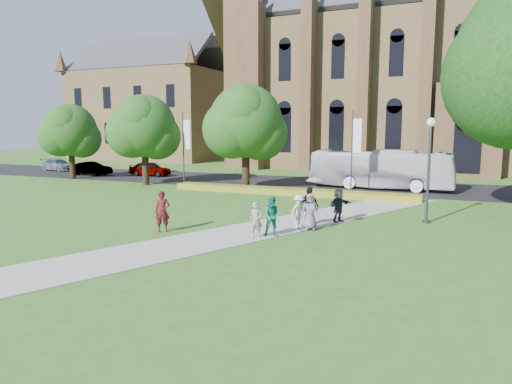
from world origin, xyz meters
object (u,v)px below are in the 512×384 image
at_px(pedestrian_0, 162,211).
at_px(tour_coach, 380,169).
at_px(car_1, 92,168).
at_px(car_2, 58,165).
at_px(car_0, 150,169).
at_px(streetlamp, 429,158).

bearing_deg(pedestrian_0, tour_coach, 39.60).
height_order(car_1, car_2, car_1).
height_order(car_0, car_2, car_0).
distance_m(tour_coach, car_2, 35.43).
relative_size(car_0, car_1, 1.04).
distance_m(tour_coach, pedestrian_0, 20.52).
bearing_deg(car_2, pedestrian_0, -115.30).
distance_m(streetlamp, car_2, 41.93).
bearing_deg(streetlamp, car_1, 159.84).
height_order(streetlamp, car_2, streetlamp).
height_order(tour_coach, car_0, tour_coach).
relative_size(streetlamp, tour_coach, 0.48).
relative_size(streetlamp, car_2, 1.18).
bearing_deg(car_2, streetlamp, -98.49).
xyz_separation_m(car_2, pedestrian_0, (28.28, -21.15, 0.31)).
bearing_deg(pedestrian_0, car_2, 113.02).
height_order(streetlamp, car_1, streetlamp).
relative_size(tour_coach, car_0, 2.62).
height_order(streetlamp, tour_coach, streetlamp).
bearing_deg(streetlamp, car_2, 160.03).
bearing_deg(car_0, tour_coach, -95.91).
bearing_deg(car_1, pedestrian_0, -141.46).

